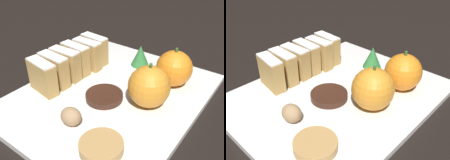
% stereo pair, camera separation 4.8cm
% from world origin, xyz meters
% --- Properties ---
extents(ground_plane, '(6.00, 6.00, 0.00)m').
position_xyz_m(ground_plane, '(0.00, 0.00, 0.00)').
color(ground_plane, black).
extents(serving_platter, '(0.32, 0.41, 0.01)m').
position_xyz_m(serving_platter, '(0.00, 0.00, 0.01)').
color(serving_platter, white).
rests_on(serving_platter, ground_plane).
extents(stollen_slice_front, '(0.07, 0.03, 0.07)m').
position_xyz_m(stollen_slice_front, '(-0.11, -0.08, 0.05)').
color(stollen_slice_front, tan).
rests_on(stollen_slice_front, serving_platter).
extents(stollen_slice_second, '(0.07, 0.03, 0.07)m').
position_xyz_m(stollen_slice_second, '(-0.11, -0.04, 0.05)').
color(stollen_slice_second, tan).
rests_on(stollen_slice_second, serving_platter).
extents(stollen_slice_third, '(0.07, 0.03, 0.07)m').
position_xyz_m(stollen_slice_third, '(-0.11, -0.01, 0.05)').
color(stollen_slice_third, tan).
rests_on(stollen_slice_third, serving_platter).
extents(stollen_slice_fourth, '(0.07, 0.03, 0.07)m').
position_xyz_m(stollen_slice_fourth, '(-0.11, 0.02, 0.05)').
color(stollen_slice_fourth, tan).
rests_on(stollen_slice_fourth, serving_platter).
extents(stollen_slice_fifth, '(0.07, 0.02, 0.07)m').
position_xyz_m(stollen_slice_fifth, '(-0.11, 0.05, 0.05)').
color(stollen_slice_fifth, tan).
rests_on(stollen_slice_fifth, serving_platter).
extents(stollen_slice_sixth, '(0.07, 0.03, 0.07)m').
position_xyz_m(stollen_slice_sixth, '(-0.11, 0.08, 0.05)').
color(stollen_slice_sixth, tan).
rests_on(stollen_slice_sixth, serving_platter).
extents(orange_near, '(0.08, 0.08, 0.09)m').
position_xyz_m(orange_near, '(0.07, 0.01, 0.05)').
color(orange_near, orange).
rests_on(orange_near, serving_platter).
extents(orange_far, '(0.07, 0.07, 0.08)m').
position_xyz_m(orange_far, '(0.08, 0.10, 0.05)').
color(orange_far, orange).
rests_on(orange_far, serving_platter).
extents(walnut, '(0.04, 0.03, 0.03)m').
position_xyz_m(walnut, '(-0.00, -0.11, 0.03)').
color(walnut, tan).
rests_on(walnut, serving_platter).
extents(chocolate_cookie, '(0.07, 0.07, 0.01)m').
position_xyz_m(chocolate_cookie, '(0.00, -0.03, 0.02)').
color(chocolate_cookie, '#381E14').
rests_on(chocolate_cookie, serving_platter).
extents(gingerbread_cookie, '(0.07, 0.07, 0.02)m').
position_xyz_m(gingerbread_cookie, '(0.08, -0.13, 0.02)').
color(gingerbread_cookie, tan).
rests_on(gingerbread_cookie, serving_platter).
extents(evergreen_sprig, '(0.04, 0.04, 0.05)m').
position_xyz_m(evergreen_sprig, '(-0.02, 0.13, 0.04)').
color(evergreen_sprig, '#2D7538').
rests_on(evergreen_sprig, serving_platter).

